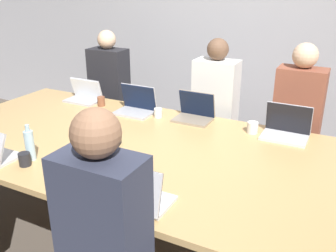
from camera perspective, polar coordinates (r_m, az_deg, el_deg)
The scene contains 18 objects.
ground_plane at distance 3.15m, azimuth -3.50°, elevation -15.88°, with size 24.00×24.00×0.00m, color brown.
curtain_wall at distance 4.36m, azimuth 9.95°, elevation 14.55°, with size 12.00×0.06×2.80m.
conference_table at distance 2.77m, azimuth -3.84°, elevation -3.96°, with size 3.50×1.64×0.77m.
laptop_far_midleft at distance 3.41m, azimuth -4.85°, elevation 3.22°, with size 0.34×0.25×0.25m.
cup_far_midleft at distance 3.29m, azimuth -1.52°, elevation 2.01°, with size 0.07×0.07×0.08m.
laptop_far_right at distance 3.02m, azimuth 17.58°, elevation -0.26°, with size 0.35×0.24×0.25m.
person_far_right at distance 3.47m, azimuth 18.87°, elevation -0.17°, with size 0.40×0.24×1.43m.
cup_far_right at distance 3.03m, azimuth 12.75°, elevation -0.22°, with size 0.09×0.09×0.09m.
laptop_far_left at distance 3.82m, azimuth -12.62°, elevation 4.68°, with size 0.35×0.22×0.22m.
person_far_left at distance 4.18m, azimuth -8.81°, elevation 4.26°, with size 0.40×0.24×1.42m.
cup_far_left at distance 3.64m, azimuth -10.15°, elevation 3.72°, with size 0.07×0.07×0.09m.
cup_near_left at distance 2.62m, azimuth -21.01°, elevation -4.76°, with size 0.08×0.08×0.09m.
bottle_near_left at distance 2.67m, azimuth -20.33°, elevation -2.71°, with size 0.06×0.06×0.25m.
laptop_near_midright at distance 2.03m, azimuth -4.50°, elevation -10.40°, with size 0.32×0.25×0.25m.
laptop_far_center at distance 3.23m, azimuth 4.08°, elevation 2.18°, with size 0.32×0.24×0.24m.
person_far_center at distance 3.62m, azimuth 7.11°, elevation 1.60°, with size 0.40×0.24×1.42m.
stapler at distance 2.75m, azimuth -7.98°, elevation -2.69°, with size 0.09×0.16×0.05m.
notebook at distance 3.03m, azimuth -12.23°, elevation -0.93°, with size 0.23×0.22×0.02m.
Camera 1 is at (1.31, -2.13, 1.92)m, focal length 40.00 mm.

